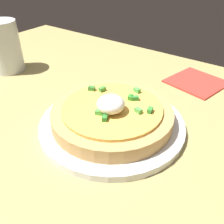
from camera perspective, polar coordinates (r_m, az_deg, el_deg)
The scene contains 5 objects.
dining_table at distance 49.43cm, azimuth 0.63°, elevation -2.53°, with size 124.94×75.01×2.36cm, color tan.
plate at distance 46.19cm, azimuth 0.00°, elevation -2.71°, with size 26.67×26.67×1.30cm, color white.
pizza at distance 44.79cm, azimuth -0.00°, elevation -0.42°, with size 22.01×22.01×6.13cm.
cup_near at distance 71.45cm, azimuth -23.46°, elevation 13.45°, with size 8.09×8.09×12.91cm.
napkin at distance 64.77cm, azimuth 18.83°, elevation 6.54°, with size 12.01×12.01×0.40cm, color red.
Camera 1 is at (22.84, -32.25, 30.86)cm, focal length 39.73 mm.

